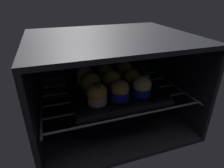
# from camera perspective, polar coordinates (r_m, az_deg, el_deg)

# --- Properties ---
(oven_cavity) EXTENTS (0.59, 0.47, 0.37)m
(oven_cavity) POSITION_cam_1_polar(r_m,az_deg,el_deg) (0.80, -1.28, 1.63)
(oven_cavity) COLOR black
(oven_cavity) RESTS_ON ground
(oven_rack) EXTENTS (0.55, 0.42, 0.01)m
(oven_rack) POSITION_cam_1_polar(r_m,az_deg,el_deg) (0.77, -0.30, -1.89)
(oven_rack) COLOR #51515B
(oven_rack) RESTS_ON oven_cavity
(baking_tray) EXTENTS (0.34, 0.34, 0.02)m
(baking_tray) POSITION_cam_1_polar(r_m,az_deg,el_deg) (0.76, 0.00, -1.59)
(baking_tray) COLOR black
(baking_tray) RESTS_ON oven_rack
(muffin_row0_col0) EXTENTS (0.07, 0.07, 0.08)m
(muffin_row0_col0) POSITION_cam_1_polar(r_m,az_deg,el_deg) (0.65, -4.48, -3.07)
(muffin_row0_col0) COLOR silver
(muffin_row0_col0) RESTS_ON baking_tray
(muffin_row0_col1) EXTENTS (0.07, 0.07, 0.07)m
(muffin_row0_col1) POSITION_cam_1_polar(r_m,az_deg,el_deg) (0.67, 2.13, -2.00)
(muffin_row0_col1) COLOR #1928B7
(muffin_row0_col1) RESTS_ON baking_tray
(muffin_row0_col2) EXTENTS (0.07, 0.07, 0.08)m
(muffin_row0_col2) POSITION_cam_1_polar(r_m,az_deg,el_deg) (0.70, 8.95, -0.72)
(muffin_row0_col2) COLOR #1928B7
(muffin_row0_col2) RESTS_ON baking_tray
(muffin_row1_col0) EXTENTS (0.07, 0.07, 0.08)m
(muffin_row1_col0) POSITION_cam_1_polar(r_m,az_deg,el_deg) (0.72, -6.31, 0.20)
(muffin_row1_col0) COLOR #7A238C
(muffin_row1_col0) RESTS_ON baking_tray
(muffin_row1_col1) EXTENTS (0.07, 0.07, 0.07)m
(muffin_row1_col1) POSITION_cam_1_polar(r_m,az_deg,el_deg) (0.74, 0.07, 1.18)
(muffin_row1_col1) COLOR #1928B7
(muffin_row1_col1) RESTS_ON baking_tray
(muffin_row1_col2) EXTENTS (0.07, 0.07, 0.07)m
(muffin_row1_col2) POSITION_cam_1_polar(r_m,az_deg,el_deg) (0.78, 5.94, 1.69)
(muffin_row1_col2) COLOR #1928B7
(muffin_row1_col2) RESTS_ON baking_tray
(muffin_row2_col0) EXTENTS (0.07, 0.07, 0.07)m
(muffin_row2_col0) POSITION_cam_1_polar(r_m,az_deg,el_deg) (0.80, -8.11, 2.57)
(muffin_row2_col0) COLOR silver
(muffin_row2_col0) RESTS_ON baking_tray
(muffin_row2_col1) EXTENTS (0.07, 0.07, 0.07)m
(muffin_row2_col1) POSITION_cam_1_polar(r_m,az_deg,el_deg) (0.82, -1.86, 3.28)
(muffin_row2_col1) COLOR #0C8C84
(muffin_row2_col1) RESTS_ON baking_tray
(muffin_row2_col2) EXTENTS (0.07, 0.07, 0.07)m
(muffin_row2_col2) POSITION_cam_1_polar(r_m,az_deg,el_deg) (0.85, 3.67, 4.13)
(muffin_row2_col2) COLOR silver
(muffin_row2_col2) RESTS_ON baking_tray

